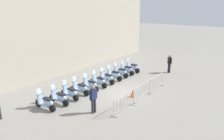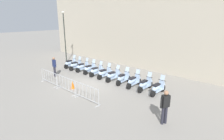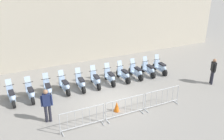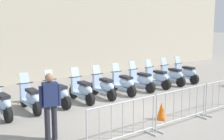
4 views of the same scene
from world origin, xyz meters
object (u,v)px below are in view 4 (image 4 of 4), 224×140
(motorcycle_5, at_px, (104,87))
(motorcycle_10, at_px, (186,73))
(motorcycle_6, at_px, (123,83))
(motorcycle_9, at_px, (172,75))
(motorcycle_4, at_px, (82,90))
(barrier_segment_0, at_px, (123,123))
(motorcycle_7, at_px, (141,80))
(motorcycle_3, at_px, (57,94))
(motorcycle_1, at_px, (1,104))
(motorcycle_8, at_px, (157,78))
(barrier_segment_1, at_px, (182,107))
(traffic_cone, at_px, (162,111))
(officer_mid_plaza, at_px, (50,103))
(motorcycle_2, at_px, (31,98))

(motorcycle_5, distance_m, motorcycle_10, 4.96)
(motorcycle_6, xyz_separation_m, motorcycle_9, (2.98, 0.01, 0.00))
(motorcycle_4, distance_m, barrier_segment_0, 4.03)
(motorcycle_6, height_order, motorcycle_7, same)
(motorcycle_3, relative_size, motorcycle_4, 1.00)
(barrier_segment_0, bearing_deg, motorcycle_9, 31.83)
(motorcycle_1, xyz_separation_m, motorcycle_10, (8.93, 0.02, 0.00))
(motorcycle_3, xyz_separation_m, barrier_segment_0, (-0.24, -3.91, 0.07))
(motorcycle_6, bearing_deg, motorcycle_9, 0.18)
(motorcycle_8, bearing_deg, motorcycle_4, -179.76)
(barrier_segment_1, xyz_separation_m, traffic_cone, (-0.14, 0.66, -0.25))
(motorcycle_1, relative_size, barrier_segment_0, 0.80)
(motorcycle_1, height_order, motorcycle_6, same)
(motorcycle_3, height_order, traffic_cone, motorcycle_3)
(motorcycle_4, height_order, traffic_cone, motorcycle_4)
(motorcycle_10, height_order, traffic_cone, motorcycle_10)
(motorcycle_7, xyz_separation_m, traffic_cone, (-2.12, -3.17, -0.18))
(traffic_cone, bearing_deg, barrier_segment_1, -78.41)
(motorcycle_6, height_order, officer_mid_plaza, officer_mid_plaza)
(motorcycle_8, xyz_separation_m, motorcycle_9, (0.99, -0.01, 0.00))
(motorcycle_5, height_order, motorcycle_7, same)
(motorcycle_1, height_order, barrier_segment_0, motorcycle_1)
(motorcycle_3, distance_m, motorcycle_4, 0.99)
(motorcycle_8, xyz_separation_m, officer_mid_plaza, (-6.51, -2.58, 0.53))
(motorcycle_3, bearing_deg, motorcycle_7, -1.07)
(motorcycle_9, distance_m, motorcycle_10, 0.99)
(motorcycle_6, bearing_deg, traffic_cone, -109.39)
(motorcycle_1, height_order, motorcycle_4, same)
(motorcycle_4, relative_size, motorcycle_7, 1.00)
(motorcycle_5, bearing_deg, motorcycle_3, 177.75)
(motorcycle_8, xyz_separation_m, motorcycle_10, (1.98, -0.02, 0.00))
(motorcycle_2, distance_m, officer_mid_plaza, 2.72)
(motorcycle_1, relative_size, motorcycle_10, 1.00)
(motorcycle_4, distance_m, motorcycle_5, 0.99)
(motorcycle_9, xyz_separation_m, barrier_segment_1, (-3.96, -3.84, 0.07))
(motorcycle_8, relative_size, traffic_cone, 3.13)
(motorcycle_4, xyz_separation_m, barrier_segment_0, (-1.23, -3.83, 0.07))
(motorcycle_5, relative_size, officer_mid_plaza, 1.00)
(motorcycle_3, bearing_deg, motorcycle_5, -2.25)
(motorcycle_3, bearing_deg, traffic_cone, -60.30)
(motorcycle_7, height_order, officer_mid_plaza, officer_mid_plaza)
(motorcycle_10, relative_size, barrier_segment_1, 0.80)
(motorcycle_10, bearing_deg, motorcycle_4, 179.99)
(motorcycle_5, distance_m, motorcycle_9, 3.97)
(motorcycle_5, height_order, motorcycle_6, same)
(motorcycle_1, xyz_separation_m, traffic_cone, (3.84, -3.15, -0.18))
(motorcycle_4, distance_m, motorcycle_6, 1.98)
(motorcycle_8, bearing_deg, motorcycle_7, -179.33)
(barrier_segment_1, bearing_deg, motorcycle_1, 136.21)
(motorcycle_4, bearing_deg, motorcycle_5, 0.10)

